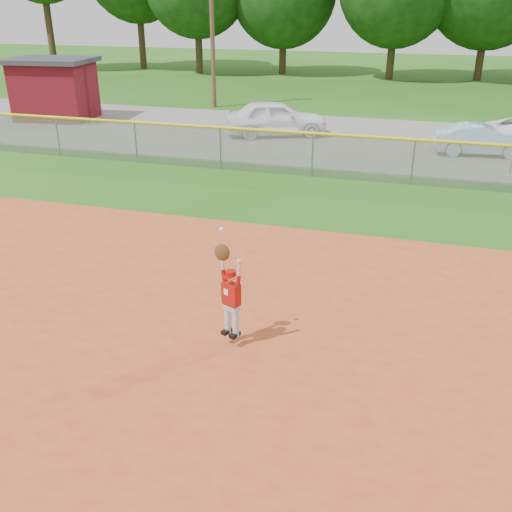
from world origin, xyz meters
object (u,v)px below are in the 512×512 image
Objects in this scene: car_white_a at (276,118)px; ballplayer at (230,292)px; car_blue at (481,140)px; utility_shed at (54,89)px.

ballplayer is at bearing 169.04° from car_white_a.
car_blue is 16.30m from ballplayer.
car_white_a is at bearing 76.29° from car_blue.
ballplayer is (3.51, -16.57, 0.27)m from car_white_a.
car_blue is at bearing -4.71° from utility_shed.
utility_shed reaches higher than ballplayer.
utility_shed is at bearing 64.25° from car_white_a.
car_white_a is at bearing -2.84° from utility_shed.
utility_shed is at bearing 78.80° from car_blue.
car_white_a is 2.28× the size of ballplayer.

